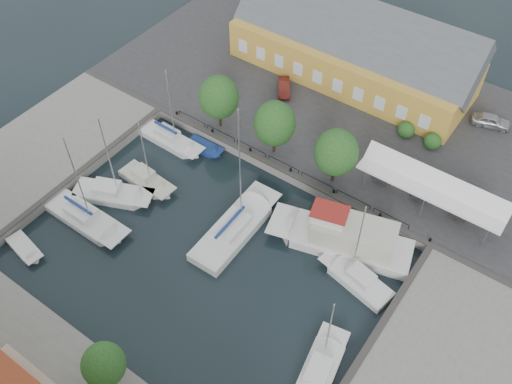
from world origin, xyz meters
TOP-DOWN VIEW (x-y plane):
  - ground at (0.00, 0.00)m, footprint 140.00×140.00m
  - north_quay at (0.00, 23.00)m, footprint 56.00×26.00m
  - west_quay at (-22.00, -2.00)m, footprint 12.00×24.00m
  - quay_edge_fittings at (0.02, 4.75)m, footprint 56.00×24.72m
  - warehouse at (-2.60, 28.36)m, footprint 28.56×14.00m
  - tent_canopy at (14.00, 14.50)m, footprint 14.00×4.00m
  - quay_trees at (-2.00, 12.00)m, footprint 18.20×4.20m
  - car_silver at (14.82, 28.90)m, footprint 4.42×2.72m
  - car_red at (-6.61, 20.82)m, footprint 3.18×3.79m
  - center_sailboat at (0.50, 1.86)m, footprint 3.48×11.09m
  - trawler at (9.66, 6.48)m, footprint 13.78×7.27m
  - east_boat_a at (12.49, 3.64)m, footprint 7.31×3.72m
  - east_boat_c at (14.15, -5.52)m, footprint 3.74×7.97m
  - west_boat_a at (-12.37, 7.54)m, footprint 7.89×2.39m
  - west_boat_b at (-10.45, 1.66)m, footprint 6.53×2.62m
  - west_boat_c at (-12.06, -1.67)m, footprint 8.31×5.54m
  - west_boat_d at (-11.78, -5.31)m, footprint 9.18×2.83m
  - launch_sw at (-13.88, -10.92)m, footprint 4.46×2.29m
  - launch_nw at (-8.87, 8.88)m, footprint 4.36×1.83m

SIDE VIEW (x-z plane):
  - ground at x=0.00m, z-range 0.00..0.00m
  - launch_nw at x=-8.87m, z-range -0.35..0.53m
  - launch_sw at x=-13.88m, z-range -0.40..0.58m
  - east_boat_c at x=14.15m, z-range -4.73..5.25m
  - west_boat_b at x=-10.45m, z-range -4.25..4.77m
  - west_boat_c at x=-12.06m, z-range -5.20..5.72m
  - east_boat_a at x=12.49m, z-range -4.82..5.34m
  - west_boat_d at x=-11.78m, z-range -5.78..6.32m
  - west_boat_a at x=-12.37m, z-range -4.96..5.51m
  - center_sailboat at x=0.50m, z-range -7.02..7.74m
  - north_quay at x=0.00m, z-range 0.00..1.00m
  - west_quay at x=-22.00m, z-range 0.00..1.00m
  - trawler at x=9.66m, z-range -1.48..3.52m
  - quay_edge_fittings at x=0.02m, z-range 0.86..1.26m
  - car_red at x=-6.61m, z-range 1.00..2.22m
  - car_silver at x=14.82m, z-range 1.00..2.40m
  - tent_canopy at x=14.00m, z-range 2.27..5.10m
  - warehouse at x=-2.60m, z-range -0.35..9.20m
  - quay_trees at x=-2.00m, z-range 1.73..8.03m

